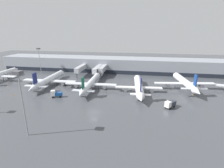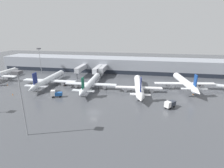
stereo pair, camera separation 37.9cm
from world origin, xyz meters
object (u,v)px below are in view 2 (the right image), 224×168
(traffic_cone_4, at_px, (64,84))
(apron_light_mast_2, at_px, (39,53))
(parked_jet_1, at_px, (91,83))
(parked_jet_3, at_px, (185,82))
(traffic_cone_0, at_px, (13,94))
(traffic_cone_2, at_px, (193,94))
(service_truck_0, at_px, (56,94))
(traffic_cone_1, at_px, (7,85))
(apron_light_mast_0, at_px, (19,85))
(service_truck_1, at_px, (170,104))
(parked_jet_5, at_px, (139,86))
(parked_jet_4, at_px, (49,80))

(traffic_cone_4, bearing_deg, apron_light_mast_2, 139.74)
(parked_jet_1, bearing_deg, apron_light_mast_2, 56.82)
(parked_jet_3, height_order, traffic_cone_0, parked_jet_3)
(traffic_cone_0, bearing_deg, traffic_cone_2, 10.57)
(service_truck_0, distance_m, traffic_cone_1, 33.74)
(traffic_cone_0, bearing_deg, apron_light_mast_0, -45.63)
(parked_jet_3, bearing_deg, service_truck_0, 101.96)
(service_truck_0, relative_size, service_truck_1, 1.01)
(service_truck_1, bearing_deg, apron_light_mast_2, -78.19)
(traffic_cone_1, bearing_deg, apron_light_mast_2, 85.29)
(traffic_cone_1, relative_size, apron_light_mast_2, 0.05)
(traffic_cone_4, relative_size, apron_light_mast_2, 0.05)
(traffic_cone_2, bearing_deg, parked_jet_3, 107.40)
(parked_jet_1, bearing_deg, service_truck_0, 138.55)
(parked_jet_3, relative_size, parked_jet_5, 0.93)
(traffic_cone_1, bearing_deg, apron_light_mast_0, -44.82)
(parked_jet_3, bearing_deg, traffic_cone_4, 85.70)
(parked_jet_4, xyz_separation_m, apron_light_mast_0, (17.15, -42.33, 11.34))
(traffic_cone_2, height_order, apron_light_mast_2, apron_light_mast_2)
(parked_jet_5, distance_m, apron_light_mast_0, 49.58)
(service_truck_0, relative_size, traffic_cone_2, 7.32)
(service_truck_0, bearing_deg, apron_light_mast_0, 85.13)
(service_truck_0, xyz_separation_m, service_truck_1, (45.01, -2.52, -0.00))
(parked_jet_3, distance_m, service_truck_0, 58.16)
(parked_jet_1, distance_m, service_truck_0, 17.25)
(traffic_cone_1, bearing_deg, traffic_cone_2, 1.64)
(parked_jet_5, bearing_deg, parked_jet_3, -74.85)
(parked_jet_3, height_order, traffic_cone_2, parked_jet_3)
(parked_jet_1, bearing_deg, service_truck_1, -116.87)
(apron_light_mast_0, height_order, apron_light_mast_2, apron_light_mast_0)
(parked_jet_4, bearing_deg, traffic_cone_0, 153.36)
(parked_jet_3, relative_size, parked_jet_4, 0.91)
(service_truck_0, xyz_separation_m, traffic_cone_0, (-19.54, -1.10, -1.25))
(traffic_cone_0, xyz_separation_m, apron_light_mast_0, (25.06, -25.61, 13.59))
(parked_jet_1, bearing_deg, parked_jet_4, 82.15)
(apron_light_mast_2, bearing_deg, traffic_cone_4, -40.26)
(traffic_cone_1, distance_m, traffic_cone_2, 88.78)
(service_truck_1, relative_size, traffic_cone_4, 6.46)
(service_truck_1, xyz_separation_m, traffic_cone_2, (11.72, 15.64, -1.22))
(parked_jet_1, relative_size, traffic_cone_0, 57.36)
(traffic_cone_1, xyz_separation_m, traffic_cone_2, (88.74, 2.55, -0.03))
(service_truck_1, height_order, traffic_cone_0, service_truck_1)
(traffic_cone_0, relative_size, apron_light_mast_0, 0.03)
(service_truck_1, relative_size, apron_light_mast_2, 0.30)
(parked_jet_5, height_order, traffic_cone_4, parked_jet_5)
(parked_jet_3, relative_size, apron_light_mast_2, 2.03)
(parked_jet_1, height_order, apron_light_mast_0, apron_light_mast_0)
(service_truck_0, xyz_separation_m, traffic_cone_4, (-3.88, 16.04, -1.19))
(service_truck_0, distance_m, apron_light_mast_2, 49.51)
(parked_jet_5, bearing_deg, service_truck_1, -147.39)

